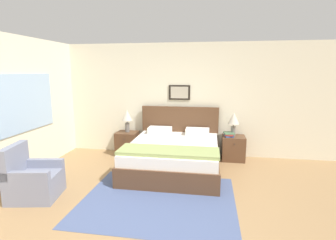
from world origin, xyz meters
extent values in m
plane|color=#99754C|center=(0.00, 0.00, 0.00)|extent=(16.00, 16.00, 0.00)
cube|color=beige|center=(0.00, 3.04, 1.30)|extent=(7.67, 0.06, 2.60)
cube|color=black|center=(0.06, 3.00, 1.47)|extent=(0.50, 0.02, 0.34)
cube|color=#B2A893|center=(0.06, 2.98, 1.47)|extent=(0.41, 0.00, 0.27)
cube|color=beige|center=(-2.67, 1.50, 1.30)|extent=(0.06, 5.41, 2.60)
cube|color=#9EBCDB|center=(-2.62, 1.19, 1.38)|extent=(0.02, 1.79, 1.06)
cube|color=#47567F|center=(0.03, 0.63, 0.00)|extent=(2.34, 1.97, 0.01)
cube|color=brown|center=(0.08, 1.92, 0.14)|extent=(1.79, 2.07, 0.28)
cube|color=brown|center=(0.08, 0.91, 0.32)|extent=(1.79, 0.06, 0.08)
cube|color=white|center=(0.08, 1.92, 0.42)|extent=(1.71, 1.98, 0.28)
cube|color=brown|center=(0.08, 2.92, 0.86)|extent=(1.79, 0.06, 0.59)
cube|color=#8E9E5B|center=(0.08, 1.27, 0.59)|extent=(1.75, 0.58, 0.06)
cube|color=white|center=(-0.35, 2.69, 0.63)|extent=(0.52, 0.32, 0.14)
cube|color=white|center=(0.51, 2.69, 0.63)|extent=(0.52, 0.32, 0.14)
cube|color=gray|center=(-1.89, 0.41, 0.20)|extent=(0.80, 0.77, 0.39)
cube|color=gray|center=(-2.18, 0.36, 0.62)|extent=(0.24, 0.66, 0.46)
cube|color=gray|center=(-1.94, 0.68, 0.46)|extent=(0.70, 0.22, 0.14)
cube|color=gray|center=(-1.85, 0.14, 0.46)|extent=(0.70, 0.22, 0.14)
cube|color=brown|center=(-1.15, 2.74, 0.27)|extent=(0.49, 0.44, 0.54)
sphere|color=#332D28|center=(-1.15, 2.50, 0.42)|extent=(0.02, 0.02, 0.02)
cube|color=brown|center=(1.31, 2.74, 0.27)|extent=(0.49, 0.44, 0.54)
sphere|color=#332D28|center=(1.31, 2.50, 0.42)|extent=(0.02, 0.02, 0.02)
cylinder|color=slate|center=(-1.15, 2.77, 0.65)|extent=(0.11, 0.11, 0.22)
cylinder|color=slate|center=(-1.15, 2.77, 0.79)|extent=(0.02, 0.02, 0.06)
cone|color=beige|center=(-1.15, 2.77, 0.94)|extent=(0.25, 0.25, 0.25)
cylinder|color=slate|center=(1.29, 2.77, 0.65)|extent=(0.11, 0.11, 0.22)
cylinder|color=slate|center=(1.29, 2.77, 0.79)|extent=(0.02, 0.02, 0.06)
cone|color=beige|center=(1.29, 2.77, 0.94)|extent=(0.25, 0.25, 0.25)
cube|color=#335693|center=(1.20, 2.69, 0.56)|extent=(0.21, 0.24, 0.03)
cube|color=#B7332D|center=(1.20, 2.69, 0.59)|extent=(0.19, 0.23, 0.03)
cube|color=#4C7551|center=(1.20, 2.69, 0.62)|extent=(0.25, 0.25, 0.03)
camera|label=1|loc=(0.78, -3.05, 1.97)|focal=28.00mm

